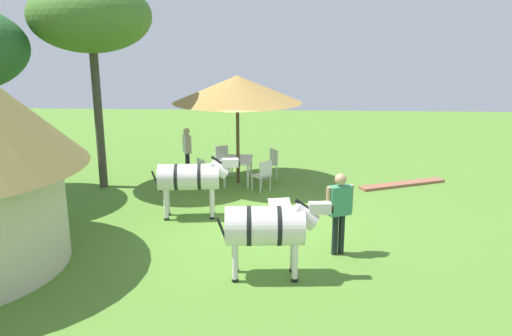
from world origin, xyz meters
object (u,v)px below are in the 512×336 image
patio_chair_east_end (205,172)px  standing_watcher (339,206)px  zebra_by_umbrella (191,178)px  patio_chair_west_end (263,174)px  striped_lounge_chair (282,218)px  shade_umbrella (237,89)px  patio_chair_near_lawn (271,162)px  patio_dining_table (238,162)px  guest_beside_umbrella (187,147)px  zebra_nearest_camera (268,226)px  acacia_tree_behind_hut (91,17)px  patio_chair_near_hut (223,158)px

patio_chair_east_end → standing_watcher: size_ratio=0.52×
patio_chair_east_end → zebra_by_umbrella: zebra_by_umbrella is taller
patio_chair_west_end → striped_lounge_chair: patio_chair_west_end is taller
shade_umbrella → patio_chair_near_lawn: size_ratio=4.21×
patio_dining_table → patio_chair_east_end: size_ratio=1.37×
zebra_by_umbrella → guest_beside_umbrella: bearing=-174.5°
guest_beside_umbrella → standing_watcher: size_ratio=0.90×
zebra_nearest_camera → zebra_by_umbrella: size_ratio=0.99×
guest_beside_umbrella → striped_lounge_chair: 5.32m
standing_watcher → zebra_by_umbrella: bearing=125.0°
shade_umbrella → patio_chair_near_lawn: 2.57m
patio_chair_west_end → guest_beside_umbrella: size_ratio=0.58×
patio_chair_east_end → acacia_tree_behind_hut: 5.25m
patio_dining_table → patio_chair_west_end: patio_chair_west_end is taller
patio_chair_near_hut → zebra_nearest_camera: size_ratio=0.42×
acacia_tree_behind_hut → patio_chair_east_end: bearing=-91.4°
patio_chair_near_lawn → patio_chair_west_end: 1.43m
patio_chair_east_end → zebra_by_umbrella: (-2.35, -0.03, 0.49)m
standing_watcher → striped_lounge_chair: bearing=106.0°
guest_beside_umbrella → patio_chair_near_hut: bearing=-95.9°
striped_lounge_chair → acacia_tree_behind_hut: size_ratio=0.16×
standing_watcher → zebra_nearest_camera: 1.79m
patio_chair_east_end → guest_beside_umbrella: guest_beside_umbrella is taller
patio_dining_table → patio_chair_east_end: (-0.68, 0.92, -0.12)m
patio_chair_east_end → patio_chair_near_lawn: bearing=87.4°
shade_umbrella → striped_lounge_chair: shade_umbrella is taller
patio_chair_near_hut → zebra_nearest_camera: (-7.10, -1.63, 0.48)m
shade_umbrella → striped_lounge_chair: size_ratio=4.14×
patio_chair_near_hut → patio_chair_east_end: (-1.67, 0.35, 0.00)m
standing_watcher → zebra_by_umbrella: size_ratio=0.80×
patio_chair_near_lawn → patio_chair_east_end: (-1.27, 1.89, 0.00)m
patio_chair_west_end → zebra_by_umbrella: 2.81m
patio_dining_table → standing_watcher: size_ratio=0.72×
guest_beside_umbrella → zebra_nearest_camera: bearing=179.5°
patio_chair_near_lawn → guest_beside_umbrella: size_ratio=0.58×
shade_umbrella → acacia_tree_behind_hut: size_ratio=0.65×
guest_beside_umbrella → zebra_by_umbrella: bearing=169.4°
shade_umbrella → patio_chair_near_hut: size_ratio=4.21×
patio_chair_near_hut → patio_chair_west_end: size_ratio=1.00×
patio_chair_near_hut → patio_chair_near_lawn: bearing=135.7°
shade_umbrella → patio_dining_table: bearing=0.0°
zebra_nearest_camera → acacia_tree_behind_hut: 8.37m
striped_lounge_chair → patio_chair_near_hut: bearing=-81.1°
patio_chair_near_lawn → standing_watcher: size_ratio=0.52×
striped_lounge_chair → acacia_tree_behind_hut: bearing=-43.5°
patio_chair_east_end → striped_lounge_chair: (-3.00, -2.26, -0.27)m
patio_dining_table → zebra_by_umbrella: zebra_by_umbrella is taller
zebra_nearest_camera → shade_umbrella: bearing=-174.0°
zebra_by_umbrella → standing_watcher: bearing=53.0°
acacia_tree_behind_hut → zebra_by_umbrella: bearing=-128.4°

